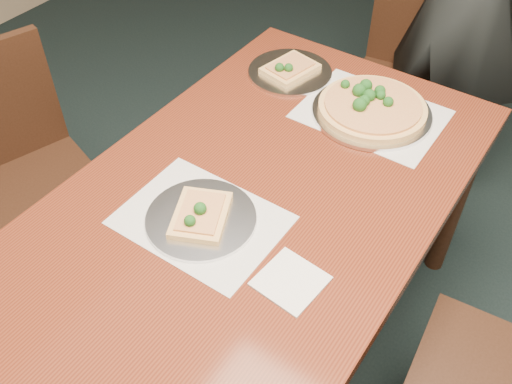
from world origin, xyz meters
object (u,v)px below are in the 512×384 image
Objects in this scene: slice_plate_far at (290,70)px; slice_plate_near at (201,217)px; chair_far at (408,70)px; pizza_pan at (372,108)px; chair_left at (21,164)px; dining_table at (256,216)px.

slice_plate_near is at bearing -76.24° from slice_plate_far.
slice_plate_far is (-0.21, -0.61, 0.25)m from chair_far.
chair_far is at bearing 100.10° from pizza_pan.
slice_plate_near is at bearing -74.02° from chair_left.
chair_far is 3.25× the size of slice_plate_far.
pizza_pan is (0.10, 0.48, 0.12)m from dining_table.
slice_plate_far is (-0.32, 0.05, -0.01)m from pizza_pan.
dining_table is at bearing 70.77° from slice_plate_near.
chair_left is 2.50× the size of pizza_pan.
chair_far is 3.25× the size of slice_plate_near.
slice_plate_far is at bearing 171.61° from pizza_pan.
slice_plate_near is 1.00× the size of slice_plate_far.
dining_table is 5.36× the size of slice_plate_far.
dining_table is at bearing -63.31° from chair_left.
chair_left is at bearing 178.96° from slice_plate_near.
pizza_pan is (0.97, 0.63, 0.26)m from chair_left.
chair_far is 1.54m from chair_left.
chair_far is at bearing 90.99° from dining_table.
chair_far reaches higher than slice_plate_near.
dining_table is 0.89m from chair_left.
chair_far is 1.33m from slice_plate_near.
slice_plate_far is at bearing -26.51° from chair_left.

